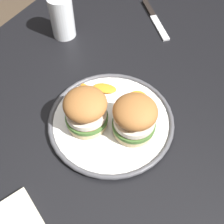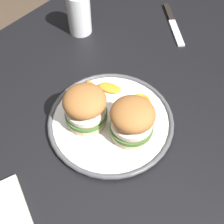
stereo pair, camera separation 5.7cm
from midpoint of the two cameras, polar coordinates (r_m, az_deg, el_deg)
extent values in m
plane|color=#4C3D2D|center=(1.36, -2.12, -18.99)|extent=(8.00, 8.00, 0.00)
cube|color=black|center=(0.72, -3.80, -2.34)|extent=(1.40, 0.99, 0.03)
cube|color=black|center=(1.52, -3.62, 14.67)|extent=(0.06, 0.06, 0.69)
cylinder|color=white|center=(0.70, -2.34, -1.78)|extent=(0.29, 0.29, 0.01)
torus|color=#4C4C51|center=(0.69, -2.35, -1.50)|extent=(0.31, 0.31, 0.01)
cylinder|color=white|center=(0.69, -2.36, -1.45)|extent=(0.22, 0.22, 0.00)
cylinder|color=beige|center=(0.66, 2.13, -3.05)|extent=(0.10, 0.10, 0.02)
cylinder|color=#477033|center=(0.65, 2.17, -2.38)|extent=(0.10, 0.10, 0.01)
cylinder|color=#BC3828|center=(0.65, 2.19, -1.98)|extent=(0.09, 0.09, 0.01)
cylinder|color=silver|center=(0.64, 2.22, -1.48)|extent=(0.10, 0.10, 0.01)
ellipsoid|color=#A36633|center=(0.61, 2.32, 0.28)|extent=(0.13, 0.13, 0.05)
cylinder|color=beige|center=(0.68, -7.52, -1.84)|extent=(0.10, 0.10, 0.02)
cylinder|color=#477033|center=(0.67, -7.64, -1.17)|extent=(0.10, 0.10, 0.01)
cylinder|color=#BC3828|center=(0.66, -7.72, -0.77)|extent=(0.09, 0.09, 0.01)
cylinder|color=silver|center=(0.65, -7.81, -0.26)|extent=(0.10, 0.10, 0.01)
ellipsoid|color=#A36633|center=(0.63, -8.14, 1.50)|extent=(0.14, 0.14, 0.05)
torus|color=orange|center=(0.72, 2.97, 2.57)|extent=(0.07, 0.07, 0.01)
cylinder|color=#F4E5C6|center=(0.72, 2.96, 2.41)|extent=(0.03, 0.03, 0.00)
ellipsoid|color=orange|center=(0.74, -7.60, 3.84)|extent=(0.06, 0.07, 0.01)
ellipsoid|color=orange|center=(0.74, -3.68, 4.76)|extent=(0.05, 0.07, 0.01)
cylinder|color=white|center=(0.92, -12.03, 18.34)|extent=(0.07, 0.07, 0.13)
cylinder|color=#5B2D19|center=(0.94, -11.58, 16.27)|extent=(0.07, 0.07, 0.05)
cube|color=silver|center=(0.97, 7.96, 16.63)|extent=(0.11, 0.11, 0.01)
cube|color=black|center=(1.05, 5.86, 20.20)|extent=(0.08, 0.08, 0.01)
camera|label=1|loc=(0.03, -92.44, -3.35)|focal=44.78mm
camera|label=2|loc=(0.03, 87.56, 3.35)|focal=44.78mm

